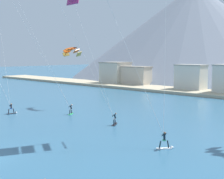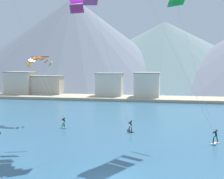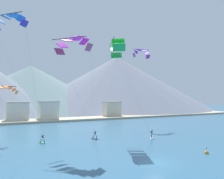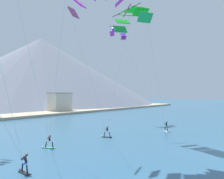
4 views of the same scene
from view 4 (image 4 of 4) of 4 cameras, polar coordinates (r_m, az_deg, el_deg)
The scene contains 10 objects.
kitesurfer_near_lead at distance 43.54m, azimuth 12.17°, elevation -8.62°, with size 1.38×1.62×1.77m.
kitesurfer_near_trail at distance 30.99m, azimuth -14.55°, elevation -12.06°, with size 1.28×1.68×1.63m.
kitesurfer_mid_center at distance 37.06m, azimuth -1.47°, elevation -10.14°, with size 1.20×1.71×1.67m.
kitesurfer_far_left at distance 22.48m, azimuth -19.55°, elevation -16.32°, with size 0.60×1.77×1.71m.
parafoil_kite_near_lead at distance 40.71m, azimuth 4.39°, elevation 16.16°, with size 8.84×8.63×18.10m.
parafoil_kite_mid_center at distance 31.83m, azimuth -2.85°, elevation 19.12°, with size 8.66×7.19×17.24m.
parafoil_kite_distant_high_outer at distance 62.43m, azimuth 1.57°, elevation 13.11°, with size 6.02×1.98×2.60m.
shore_building_quay_east at distance 82.19m, azimuth -11.82°, elevation -2.94°, with size 7.00×4.50×6.51m.
mountain_peak_east_shoulder at distance 146.52m, azimuth -16.03°, elevation 4.03°, with size 127.26×127.26×36.93m.
mountain_peak_far_spur at distance 155.60m, azimuth -12.64°, elevation 2.23°, with size 93.41×93.41×28.70m.
Camera 4 is at (-28.90, -5.45, 6.57)m, focal length 40.00 mm.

